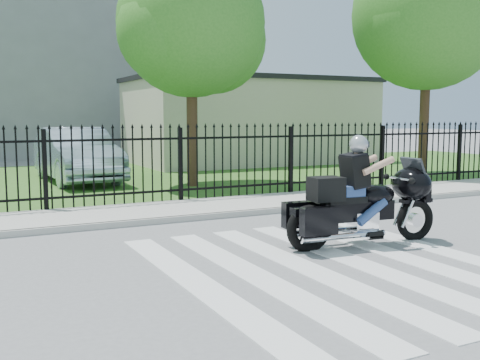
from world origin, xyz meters
name	(u,v)px	position (x,y,z in m)	size (l,w,h in m)	color
ground	(334,266)	(0.00, 0.00, 0.00)	(120.00, 120.00, 0.00)	slate
crosswalk	(334,266)	(0.00, 0.00, 0.01)	(5.00, 5.50, 0.01)	silver
sidewalk	(197,208)	(0.00, 5.00, 0.06)	(40.00, 2.00, 0.12)	#ADAAA3
curb	(216,216)	(0.00, 4.00, 0.06)	(40.00, 0.12, 0.12)	#ADAAA3
grass_strip	(116,178)	(0.00, 12.00, 0.01)	(40.00, 12.00, 0.02)	#2E531C
iron_fence	(180,166)	(0.00, 6.00, 0.90)	(26.00, 0.04, 1.80)	black
tree_mid	(191,24)	(1.50, 9.00, 4.67)	(4.20, 4.20, 6.78)	#382316
tree_right	(428,14)	(9.50, 8.00, 5.39)	(5.00, 5.00, 7.90)	#382316
building_low	(249,123)	(7.00, 16.00, 1.75)	(10.00, 6.00, 3.50)	beige
building_low_roof	(249,80)	(7.00, 16.00, 3.60)	(10.20, 6.20, 0.20)	black
motorcycle_rider	(360,200)	(1.11, 0.84, 0.74)	(2.75, 0.99, 1.82)	black
parked_car	(77,155)	(-1.32, 11.58, 0.86)	(1.78, 5.12, 1.69)	#9DB5C6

